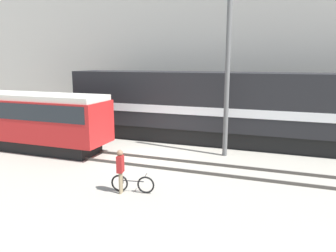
% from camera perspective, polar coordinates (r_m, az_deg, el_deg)
% --- Properties ---
extents(ground_plane, '(120.00, 120.00, 0.00)m').
position_cam_1_polar(ground_plane, '(17.96, -3.21, -5.45)').
color(ground_plane, '#9E998C').
extents(track_near, '(60.00, 1.50, 0.14)m').
position_cam_1_polar(track_near, '(17.13, -4.46, -6.06)').
color(track_near, '#47423D').
rests_on(track_near, ground).
extents(track_far, '(60.00, 1.51, 0.14)m').
position_cam_1_polar(track_far, '(21.97, 1.43, -2.13)').
color(track_far, '#47423D').
rests_on(track_far, ground).
extents(building_backdrop, '(47.04, 6.00, 12.90)m').
position_cam_1_polar(building_backdrop, '(28.05, 6.22, 13.85)').
color(building_backdrop, '#B7B2A8').
rests_on(building_backdrop, ground).
extents(freight_locomotive, '(20.47, 3.04, 5.08)m').
position_cam_1_polar(freight_locomotive, '(20.72, 10.46, 3.31)').
color(freight_locomotive, black).
rests_on(freight_locomotive, ground).
extents(streetcar, '(11.39, 2.54, 3.32)m').
position_cam_1_polar(streetcar, '(21.29, -24.56, 1.43)').
color(streetcar, black).
rests_on(streetcar, ground).
extents(bicycle, '(1.77, 0.50, 0.76)m').
position_cam_1_polar(bicycle, '(13.31, -6.18, -9.99)').
color(bicycle, black).
rests_on(bicycle, ground).
extents(person, '(0.28, 0.39, 1.77)m').
position_cam_1_polar(person, '(13.06, -8.30, -7.06)').
color(person, '#8C7A5B').
rests_on(person, ground).
extents(utility_pole_left, '(0.26, 0.26, 8.30)m').
position_cam_1_polar(utility_pole_left, '(17.84, 10.26, 7.83)').
color(utility_pole_left, '#595959').
rests_on(utility_pole_left, ground).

